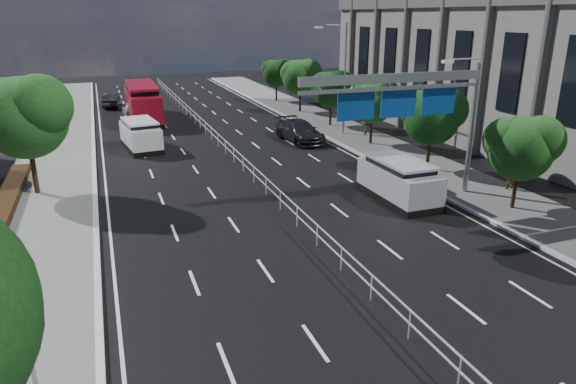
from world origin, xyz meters
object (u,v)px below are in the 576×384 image
overhead_gantry (413,97)px  parked_car_dark (300,131)px  red_bus (143,101)px  pedestrian_b (367,124)px  pedestrian_a (511,173)px  silver_minivan (399,180)px  near_car_silver (133,109)px  near_car_dark (111,100)px  parked_car_teal (410,176)px  white_minivan (141,135)px

overhead_gantry → parked_car_dark: size_ratio=1.82×
red_bus → pedestrian_b: bearing=-38.8°
parked_car_dark → pedestrian_a: 17.00m
parked_car_dark → silver_minivan: bearing=-95.0°
near_car_silver → pedestrian_a: 36.04m
overhead_gantry → near_car_silver: overhead_gantry is taller
near_car_dark → pedestrian_b: bearing=137.8°
parked_car_dark → parked_car_teal: bearing=-87.1°
near_car_silver → parked_car_teal: 31.45m
parked_car_dark → pedestrian_a: size_ratio=3.02×
near_car_dark → parked_car_teal: (15.25, -35.54, -0.08)m
silver_minivan → parked_car_teal: silver_minivan is taller
overhead_gantry → white_minivan: size_ratio=1.92×
silver_minivan → pedestrian_b: size_ratio=3.08×
near_car_dark → pedestrian_a: pedestrian_a is taller
white_minivan → red_bus: bearing=76.7°
parked_car_teal → pedestrian_b: 13.71m
red_bus → parked_car_teal: 29.59m
pedestrian_b → near_car_dark: bearing=-31.2°
overhead_gantry → near_car_dark: overhead_gantry is taller
red_bus → overhead_gantry: bearing=-68.5°
near_car_silver → silver_minivan: 32.22m
near_car_silver → red_bus: bearing=117.8°
overhead_gantry → pedestrian_a: 7.96m
red_bus → parked_car_dark: (10.81, -13.69, -0.96)m
pedestrian_a → pedestrian_b: 15.61m
white_minivan → red_bus: size_ratio=0.47×
near_car_silver → parked_car_teal: size_ratio=0.98×
red_bus → near_car_dark: (-2.64, 8.79, -1.04)m
white_minivan → parked_car_teal: white_minivan is taller
overhead_gantry → parked_car_teal: size_ratio=2.17×
near_car_silver → parked_car_teal: near_car_silver is taller
parked_car_teal → pedestrian_b: pedestrian_b is taller
red_bus → pedestrian_b: (16.79, -13.69, -0.76)m
pedestrian_b → silver_minivan: bearing=85.8°
overhead_gantry → pedestrian_a: (6.52, -0.59, -4.53)m
overhead_gantry → near_car_dark: (-13.69, 37.48, -4.87)m
silver_minivan → pedestrian_a: size_ratio=2.89×
near_car_silver → near_car_dark: 7.34m
overhead_gantry → silver_minivan: (-0.24, 0.34, -4.51)m
pedestrian_b → parked_car_dark: bearing=18.0°
pedestrian_a → parked_car_dark: bearing=-72.6°
overhead_gantry → parked_car_teal: 5.54m
white_minivan → near_car_dark: 20.76m
parked_car_teal → pedestrian_a: (4.96, -2.54, 0.42)m
pedestrian_a → red_bus: bearing=-65.1°
white_minivan → near_car_silver: 13.60m
silver_minivan → parked_car_teal: (1.80, 1.61, -0.44)m
red_bus → parked_car_teal: bearing=-64.3°
white_minivan → parked_car_dark: 12.21m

